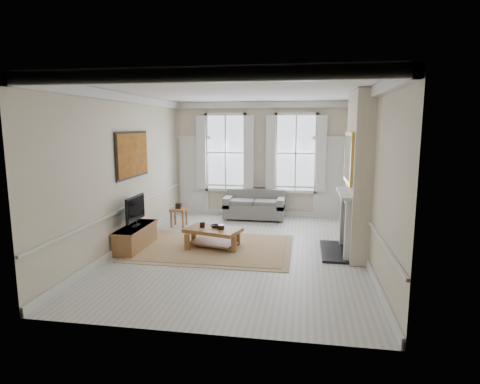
% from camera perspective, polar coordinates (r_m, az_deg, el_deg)
% --- Properties ---
extents(floor, '(7.20, 7.20, 0.00)m').
position_cam_1_polar(floor, '(8.87, 0.17, -8.32)').
color(floor, '#B7B5AD').
rests_on(floor, ground).
extents(ceiling, '(7.20, 7.20, 0.00)m').
position_cam_1_polar(ceiling, '(8.48, 0.18, 14.13)').
color(ceiling, white).
rests_on(ceiling, back_wall).
extents(back_wall, '(5.20, 0.00, 5.20)m').
position_cam_1_polar(back_wall, '(12.06, 2.91, 4.63)').
color(back_wall, beige).
rests_on(back_wall, floor).
extents(left_wall, '(0.00, 7.20, 7.20)m').
position_cam_1_polar(left_wall, '(9.28, -15.90, 2.85)').
color(left_wall, beige).
rests_on(left_wall, floor).
extents(right_wall, '(0.00, 7.20, 7.20)m').
position_cam_1_polar(right_wall, '(8.49, 17.77, 2.18)').
color(right_wall, beige).
rests_on(right_wall, floor).
extents(window_left, '(1.26, 0.20, 2.20)m').
position_cam_1_polar(window_left, '(12.16, -2.06, 5.62)').
color(window_left, '#B2BCC6').
rests_on(window_left, back_wall).
extents(window_right, '(1.26, 0.20, 2.20)m').
position_cam_1_polar(window_right, '(11.92, 7.93, 5.47)').
color(window_right, '#B2BCC6').
rests_on(window_right, back_wall).
extents(door_left, '(0.90, 0.08, 2.30)m').
position_cam_1_polar(door_left, '(12.47, -6.54, 2.20)').
color(door_left, silver).
rests_on(door_left, floor).
extents(door_right, '(0.90, 0.08, 2.30)m').
position_cam_1_polar(door_right, '(12.02, 12.62, 1.77)').
color(door_right, silver).
rests_on(door_right, floor).
extents(painting, '(0.05, 1.66, 1.06)m').
position_cam_1_polar(painting, '(9.50, -15.01, 5.16)').
color(painting, '#A16B1B').
rests_on(painting, left_wall).
extents(chimney_breast, '(0.35, 1.70, 3.38)m').
position_cam_1_polar(chimney_breast, '(8.67, 16.44, 2.39)').
color(chimney_breast, beige).
rests_on(chimney_breast, floor).
extents(hearth, '(0.55, 1.50, 0.05)m').
position_cam_1_polar(hearth, '(8.97, 13.22, -8.20)').
color(hearth, black).
rests_on(hearth, floor).
extents(fireplace, '(0.21, 1.45, 1.33)m').
position_cam_1_polar(fireplace, '(8.81, 14.69, -3.83)').
color(fireplace, silver).
rests_on(fireplace, floor).
extents(mirror, '(0.06, 1.26, 1.06)m').
position_cam_1_polar(mirror, '(8.61, 15.12, 4.74)').
color(mirror, gold).
rests_on(mirror, chimney_breast).
extents(sofa, '(1.75, 0.85, 0.84)m').
position_cam_1_polar(sofa, '(11.78, 2.10, -2.10)').
color(sofa, slate).
rests_on(sofa, floor).
extents(side_table, '(0.43, 0.43, 0.49)m').
position_cam_1_polar(side_table, '(10.97, -8.70, -2.87)').
color(side_table, brown).
rests_on(side_table, floor).
extents(rug, '(3.50, 2.60, 0.02)m').
position_cam_1_polar(rug, '(9.07, -3.86, -7.86)').
color(rug, tan).
rests_on(rug, floor).
extents(coffee_table, '(1.34, 0.99, 0.45)m').
position_cam_1_polar(coffee_table, '(8.97, -3.88, -5.69)').
color(coffee_table, brown).
rests_on(coffee_table, rug).
extents(ceramic_pot_a, '(0.12, 0.12, 0.12)m').
position_cam_1_polar(ceramic_pot_a, '(9.04, -5.37, -4.67)').
color(ceramic_pot_a, black).
rests_on(ceramic_pot_a, coffee_table).
extents(ceramic_pot_b, '(0.14, 0.14, 0.10)m').
position_cam_1_polar(ceramic_pot_b, '(8.85, -2.70, -5.02)').
color(ceramic_pot_b, black).
rests_on(ceramic_pot_b, coffee_table).
extents(bowl, '(0.29, 0.29, 0.06)m').
position_cam_1_polar(bowl, '(9.03, -3.44, -4.87)').
color(bowl, black).
rests_on(bowl, coffee_table).
extents(tv_stand, '(0.46, 1.42, 0.51)m').
position_cam_1_polar(tv_stand, '(9.24, -14.62, -6.26)').
color(tv_stand, brown).
rests_on(tv_stand, floor).
extents(tv, '(0.08, 0.90, 0.68)m').
position_cam_1_polar(tv, '(9.09, -14.66, -2.33)').
color(tv, black).
rests_on(tv, tv_stand).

